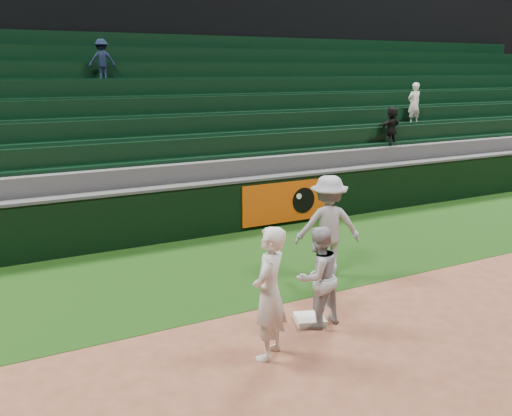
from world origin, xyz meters
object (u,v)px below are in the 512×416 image
at_px(baserunner, 318,277).
at_px(first_baseman, 269,293).
at_px(first_base, 310,319).
at_px(base_coach, 328,226).

bearing_deg(baserunner, first_baseman, 16.24).
relative_size(first_base, baserunner, 0.28).
bearing_deg(first_baseman, first_base, 170.76).
relative_size(first_base, base_coach, 0.23).
bearing_deg(first_base, base_coach, 47.82).
xyz_separation_m(first_base, base_coach, (1.47, 1.62, 0.90)).
bearing_deg(baserunner, base_coach, -137.08).
relative_size(baserunner, base_coach, 0.82).
distance_m(first_base, first_baseman, 1.50).
xyz_separation_m(first_base, baserunner, (0.04, -0.12, 0.72)).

